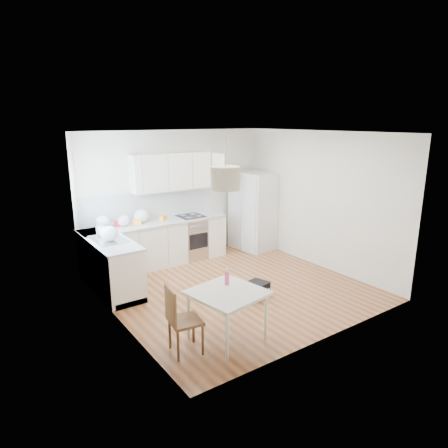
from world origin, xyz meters
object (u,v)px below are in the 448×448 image
(refrigerator, at_px, (255,211))
(dining_chair, at_px, (186,319))
(dining_table, at_px, (227,297))
(gym_bag, at_px, (254,290))

(refrigerator, relative_size, dining_chair, 1.93)
(dining_table, bearing_deg, gym_bag, 26.36)
(refrigerator, distance_m, gym_bag, 2.74)
(dining_table, xyz_separation_m, dining_chair, (-0.62, 0.05, -0.16))
(dining_table, height_order, gym_bag, dining_table)
(dining_table, distance_m, gym_bag, 1.51)
(dining_chair, xyz_separation_m, gym_bag, (1.77, 0.79, -0.34))
(refrigerator, bearing_deg, dining_chair, -147.27)
(dining_chair, bearing_deg, gym_bag, 33.39)
(refrigerator, bearing_deg, gym_bag, -135.90)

